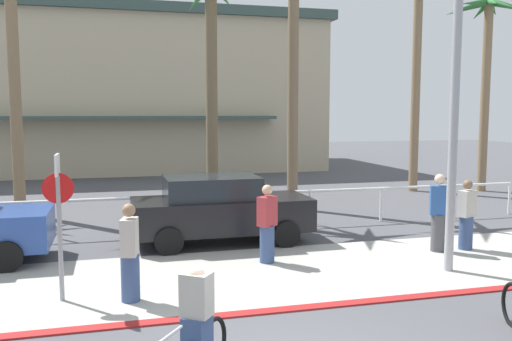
{
  "coord_description": "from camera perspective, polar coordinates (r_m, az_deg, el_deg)",
  "views": [
    {
      "loc": [
        -2.08,
        -6.07,
        3.26
      ],
      "look_at": [
        1.14,
        6.0,
        1.92
      ],
      "focal_mm": 38.14,
      "sensor_mm": 36.0,
      "label": 1
    }
  ],
  "objects": [
    {
      "name": "building_backdrop",
      "position": [
        34.07,
        -14.36,
        7.83
      ],
      "size": [
        23.14,
        13.37,
        8.76
      ],
      "color": "#BCAD8E",
      "rests_on": "ground"
    },
    {
      "name": "car_black_2",
      "position": [
        13.62,
        -3.87,
        -4.01
      ],
      "size": [
        4.4,
        2.02,
        1.69
      ],
      "color": "black",
      "rests_on": "ground"
    },
    {
      "name": "pedestrian_1",
      "position": [
        13.41,
        18.6,
        -4.51
      ],
      "size": [
        0.47,
        0.43,
        1.84
      ],
      "color": "#4C4C51",
      "rests_on": "ground"
    },
    {
      "name": "pedestrian_3",
      "position": [
        13.83,
        21.2,
        -4.65
      ],
      "size": [
        0.46,
        0.41,
        1.68
      ],
      "color": "#384C7A",
      "rests_on": "ground"
    },
    {
      "name": "pedestrian_2",
      "position": [
        9.66,
        -13.09,
        -8.81
      ],
      "size": [
        0.38,
        0.45,
        1.72
      ],
      "color": "#384C7A",
      "rests_on": "ground"
    },
    {
      "name": "palm_tree_7",
      "position": [
        24.44,
        22.97,
        12.12
      ],
      "size": [
        3.24,
        3.44,
        7.86
      ],
      "color": "#846B4C",
      "rests_on": "ground"
    },
    {
      "name": "streetlight_curb",
      "position": [
        11.47,
        20.94,
        10.8
      ],
      "size": [
        0.24,
        2.54,
        7.5
      ],
      "color": "#9EA0A5",
      "rests_on": "ground"
    },
    {
      "name": "stop_sign_bike_lane",
      "position": [
        9.84,
        -19.98,
        -3.51
      ],
      "size": [
        0.52,
        0.56,
        2.56
      ],
      "color": "gray",
      "rests_on": "ground"
    },
    {
      "name": "palm_tree_5",
      "position": [
        18.53,
        3.83,
        15.34
      ],
      "size": [
        3.67,
        3.24,
        8.64
      ],
      "color": "#756047",
      "rests_on": "ground"
    },
    {
      "name": "pedestrian_0",
      "position": [
        11.78,
        1.18,
        -5.96
      ],
      "size": [
        0.48,
        0.44,
        1.72
      ],
      "color": "#384C7A",
      "rests_on": "ground"
    },
    {
      "name": "palm_tree_6",
      "position": [
        23.63,
        16.65,
        14.14
      ],
      "size": [
        3.6,
        3.49,
        8.72
      ],
      "color": "#846B4C",
      "rests_on": "ground"
    },
    {
      "name": "ground_plane",
      "position": [
        16.53,
        -7.43,
        -5.31
      ],
      "size": [
        80.0,
        80.0,
        0.0
      ],
      "primitive_type": "plane",
      "color": "#4C4C51"
    },
    {
      "name": "curb_paint",
      "position": [
        9.12,
        -0.79,
        -14.72
      ],
      "size": [
        44.0,
        0.24,
        0.03
      ],
      "primitive_type": "cube",
      "color": "maroon",
      "rests_on": "ground"
    },
    {
      "name": "cyclist_teal_0",
      "position": [
        6.7,
        -6.4,
        -16.44
      ],
      "size": [
        1.13,
        1.5,
        1.5
      ],
      "color": "black",
      "rests_on": "ground"
    },
    {
      "name": "rail_fence",
      "position": [
        14.92,
        -6.72,
        -3.28
      ],
      "size": [
        20.54,
        0.08,
        1.04
      ],
      "color": "white",
      "rests_on": "ground"
    },
    {
      "name": "palm_tree_3",
      "position": [
        19.09,
        -24.28,
        15.96
      ],
      "size": [
        3.33,
        3.02,
        9.34
      ],
      "color": "#846B4C",
      "rests_on": "ground"
    },
    {
      "name": "sidewalk_strip",
      "position": [
        10.97,
        -3.39,
        -11.13
      ],
      "size": [
        44.0,
        4.0,
        0.02
      ],
      "primitive_type": "cube",
      "color": "#ADAAA0",
      "rests_on": "ground"
    },
    {
      "name": "palm_tree_4",
      "position": [
        16.95,
        -4.68,
        13.32
      ],
      "size": [
        3.05,
        3.6,
        7.27
      ],
      "color": "brown",
      "rests_on": "ground"
    }
  ]
}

